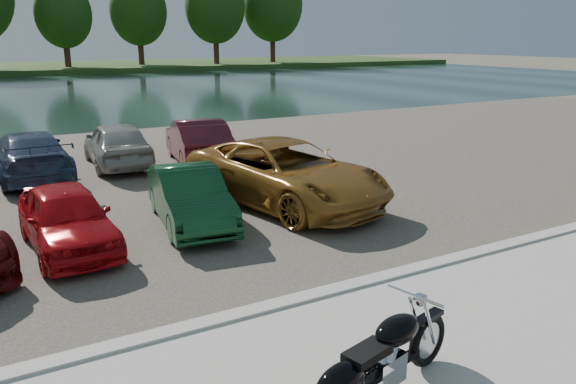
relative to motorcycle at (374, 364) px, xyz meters
name	(u,v)px	position (x,y,z in m)	size (l,w,h in m)	color
ground	(431,352)	(1.40, 0.54, -0.56)	(200.00, 200.00, 0.00)	#595447
kerb	(343,289)	(1.40, 2.54, -0.49)	(60.00, 0.30, 0.14)	#B1AFA6
parking_lot	(167,176)	(1.40, 11.54, -0.54)	(60.00, 18.00, 0.04)	#3C3630
river	(42,93)	(1.40, 40.54, -0.56)	(120.00, 40.00, 0.00)	#192E2A
far_bank	(8,68)	(1.40, 72.54, -0.26)	(120.00, 24.00, 0.60)	#244017
far_trees	(47,4)	(5.76, 66.33, 6.93)	(70.25, 10.68, 12.52)	#3B2115
motorcycle	(374,364)	(0.00, 0.00, 0.00)	(2.29, 0.93, 1.05)	black
car_4	(67,218)	(-2.08, 6.71, 0.09)	(1.45, 3.59, 1.22)	#AF0B11
car_5	(190,197)	(0.46, 6.94, 0.09)	(1.30, 3.73, 1.23)	#114021
car_6	(285,173)	(2.99, 7.25, 0.25)	(2.56, 5.55, 1.54)	#976322
car_11	(29,155)	(-2.10, 13.09, 0.16)	(1.91, 4.71, 1.37)	navy
car_12	(117,144)	(0.47, 13.52, 0.19)	(1.67, 4.15, 1.41)	#A1A09C
car_13	(198,141)	(2.83, 12.68, 0.19)	(1.51, 4.33, 1.43)	#4D1420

